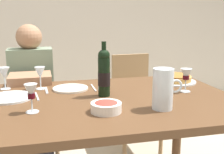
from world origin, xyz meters
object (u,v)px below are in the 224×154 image
(dining_table, at_px, (106,114))
(wine_bottle, at_px, (104,73))
(baked_tart, at_px, (175,78))
(dinner_plate_left_setting, at_px, (70,88))
(chair_left, at_px, (34,102))
(dinner_plate_right_setting, at_px, (10,97))
(wine_glass_spare, at_px, (31,93))
(diner_left, at_px, (32,96))
(salad_bowl, at_px, (106,106))
(wine_glass_centre, at_px, (186,75))
(chair_right, at_px, (134,96))
(water_pitcher, at_px, (163,91))
(wine_glass_right_diner, at_px, (40,74))
(wine_glass_left_diner, at_px, (4,74))

(dining_table, bearing_deg, wine_bottle, 92.83)
(baked_tart, xyz_separation_m, dinner_plate_left_setting, (-0.74, -0.04, -0.02))
(dinner_plate_left_setting, bearing_deg, chair_left, 112.58)
(dinner_plate_right_setting, bearing_deg, wine_bottle, -7.40)
(wine_glass_spare, xyz_separation_m, dinner_plate_left_setting, (0.22, 0.39, -0.09))
(dinner_plate_right_setting, bearing_deg, diner_left, 80.44)
(diner_left, bearing_deg, chair_left, -90.26)
(salad_bowl, distance_m, wine_glass_centre, 0.61)
(chair_right, bearing_deg, dinner_plate_right_setting, 34.37)
(wine_bottle, bearing_deg, wine_glass_centre, -3.16)
(dining_table, bearing_deg, chair_left, 116.66)
(dining_table, relative_size, water_pitcher, 7.20)
(dining_table, height_order, salad_bowl, salad_bowl)
(water_pitcher, bearing_deg, wine_glass_centre, 45.07)
(wine_bottle, height_order, diner_left, diner_left)
(salad_bowl, xyz_separation_m, wine_glass_right_diner, (-0.32, 0.52, 0.07))
(wine_glass_centre, bearing_deg, wine_bottle, 176.84)
(wine_glass_left_diner, distance_m, diner_left, 0.42)
(baked_tart, bearing_deg, water_pitcher, -121.25)
(dinner_plate_right_setting, height_order, chair_left, chair_left)
(wine_glass_centre, distance_m, dinner_plate_left_setting, 0.73)
(wine_bottle, distance_m, wine_glass_centre, 0.51)
(dining_table, xyz_separation_m, salad_bowl, (-0.05, -0.22, 0.12))
(salad_bowl, bearing_deg, wine_glass_spare, 167.56)
(wine_glass_left_diner, xyz_separation_m, wine_glass_right_diner, (0.22, -0.05, -0.00))
(water_pitcher, bearing_deg, salad_bowl, 176.77)
(wine_glass_spare, distance_m, dinner_plate_right_setting, 0.32)
(wine_glass_centre, xyz_separation_m, dinner_plate_right_setting, (-1.05, 0.10, -0.10))
(salad_bowl, distance_m, wine_glass_left_diner, 0.79)
(dining_table, distance_m, wine_glass_left_diner, 0.71)
(dining_table, xyz_separation_m, baked_tart, (0.56, 0.29, 0.12))
(wine_glass_right_diner, xyz_separation_m, diner_left, (-0.08, 0.36, -0.25))
(salad_bowl, bearing_deg, diner_left, 114.35)
(dining_table, relative_size, dinner_plate_left_setting, 6.65)
(dinner_plate_left_setting, height_order, chair_right, chair_right)
(wine_bottle, bearing_deg, wine_glass_spare, -153.17)
(wine_glass_right_diner, xyz_separation_m, wine_glass_spare, (-0.03, -0.44, -0.00))
(baked_tart, bearing_deg, wine_glass_centre, -101.13)
(dinner_plate_right_setting, bearing_deg, wine_glass_spare, -63.24)
(dining_table, xyz_separation_m, wine_glass_spare, (-0.40, -0.14, 0.19))
(baked_tart, distance_m, wine_glass_centre, 0.27)
(salad_bowl, distance_m, chair_right, 1.24)
(salad_bowl, xyz_separation_m, chair_right, (0.49, 1.10, -0.29))
(wine_glass_centre, bearing_deg, water_pitcher, -134.93)
(baked_tart, bearing_deg, chair_left, 148.71)
(salad_bowl, bearing_deg, wine_glass_left_diner, 133.59)
(water_pitcher, bearing_deg, wine_bottle, 129.67)
(wine_glass_left_diner, bearing_deg, chair_right, 27.04)
(wine_bottle, bearing_deg, dinner_plate_left_setting, 133.17)
(salad_bowl, xyz_separation_m, wine_glass_centre, (0.56, 0.25, 0.07))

